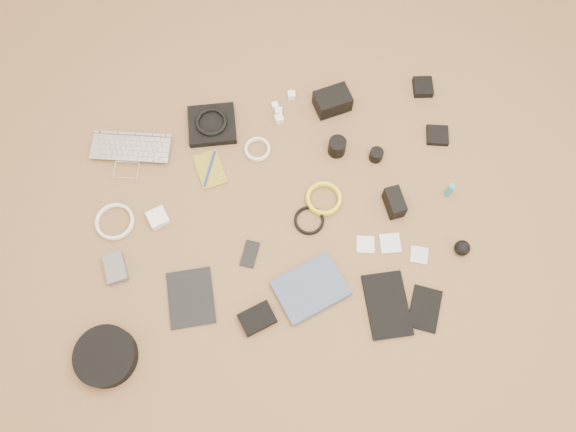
{
  "coord_description": "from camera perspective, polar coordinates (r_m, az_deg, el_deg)",
  "views": [
    {
      "loc": [
        -0.04,
        -0.76,
        2.01
      ],
      "look_at": [
        0.05,
        -0.02,
        0.02
      ],
      "focal_mm": 35.0,
      "sensor_mm": 36.0,
      "label": 1
    }
  ],
  "objects": [
    {
      "name": "filter_case_left",
      "position": [
        2.13,
        7.87,
        -2.89
      ],
      "size": [
        0.08,
        0.08,
        0.01
      ],
      "primitive_type": "cube",
      "rotation": [
        0.0,
        0.0,
        -0.16
      ],
      "color": "silver",
      "rests_on": "ground"
    },
    {
      "name": "lens_cleaner",
      "position": [
        2.23,
        16.08,
        2.55
      ],
      "size": [
        0.03,
        0.03,
        0.08
      ],
      "primitive_type": "cylinder",
      "rotation": [
        0.0,
        0.0,
        -0.17
      ],
      "color": "teal",
      "rests_on": "ground"
    },
    {
      "name": "charger_d",
      "position": [
        2.32,
        -0.91,
        9.85
      ],
      "size": [
        0.04,
        0.04,
        0.03
      ],
      "primitive_type": "cube",
      "rotation": [
        0.0,
        0.0,
        0.25
      ],
      "color": "white",
      "rests_on": "ground"
    },
    {
      "name": "tablet",
      "position": [
        2.08,
        -9.83,
        -8.18
      ],
      "size": [
        0.17,
        0.22,
        0.01
      ],
      "primitive_type": "cube",
      "rotation": [
        0.0,
        0.0,
        0.04
      ],
      "color": "black",
      "rests_on": "ground"
    },
    {
      "name": "headphone_pouch",
      "position": [
        2.32,
        -7.72,
        9.16
      ],
      "size": [
        0.19,
        0.18,
        0.03
      ],
      "primitive_type": "cube",
      "rotation": [
        0.0,
        0.0,
        -0.02
      ],
      "color": "black",
      "rests_on": "ground"
    },
    {
      "name": "lens_pouch",
      "position": [
        2.46,
        13.54,
        12.62
      ],
      "size": [
        0.09,
        0.1,
        0.03
      ],
      "primitive_type": "cube",
      "rotation": [
        0.0,
        0.0,
        -0.1
      ],
      "color": "black",
      "rests_on": "ground"
    },
    {
      "name": "filter_case_right",
      "position": [
        2.15,
        13.17,
        -3.89
      ],
      "size": [
        0.08,
        0.08,
        0.01
      ],
      "primitive_type": "cube",
      "rotation": [
        0.0,
        0.0,
        -0.3
      ],
      "color": "silver",
      "rests_on": "ground"
    },
    {
      "name": "card_reader",
      "position": [
        2.36,
        14.93,
        7.92
      ],
      "size": [
        0.1,
        0.1,
        0.02
      ],
      "primitive_type": "cube",
      "rotation": [
        0.0,
        0.0,
        -0.18
      ],
      "color": "black",
      "rests_on": "ground"
    },
    {
      "name": "notebook_black_a",
      "position": [
        2.07,
        10.03,
        -8.88
      ],
      "size": [
        0.15,
        0.24,
        0.02
      ],
      "primitive_type": "cube",
      "rotation": [
        0.0,
        0.0,
        0.02
      ],
      "color": "black",
      "rests_on": "ground"
    },
    {
      "name": "paperback",
      "position": [
        2.04,
        3.57,
        -9.55
      ],
      "size": [
        0.29,
        0.26,
        0.02
      ],
      "primitive_type": "imported",
      "rotation": [
        0.0,
        0.0,
        1.94
      ],
      "color": "#40506D",
      "rests_on": "ground"
    },
    {
      "name": "lens_b",
      "position": [
        2.25,
        8.95,
        6.14
      ],
      "size": [
        0.07,
        0.07,
        0.05
      ],
      "primitive_type": "cylinder",
      "rotation": [
        0.0,
        0.0,
        0.39
      ],
      "color": "black",
      "rests_on": "ground"
    },
    {
      "name": "lens_a",
      "position": [
        2.24,
        5.01,
        7.03
      ],
      "size": [
        0.08,
        0.08,
        0.08
      ],
      "primitive_type": "cylinder",
      "rotation": [
        0.0,
        0.0,
        0.23
      ],
      "color": "black",
      "rests_on": "ground"
    },
    {
      "name": "cable_white_a",
      "position": [
        2.26,
        -3.11,
        6.72
      ],
      "size": [
        0.14,
        0.14,
        0.01
      ],
      "primitive_type": "torus",
      "rotation": [
        0.0,
        0.0,
        -0.37
      ],
      "color": "white",
      "rests_on": "ground"
    },
    {
      "name": "charger_c",
      "position": [
        2.38,
        0.36,
        12.17
      ],
      "size": [
        0.03,
        0.03,
        0.03
      ],
      "primitive_type": "cube",
      "rotation": [
        0.0,
        0.0,
        -0.09
      ],
      "color": "white",
      "rests_on": "ground"
    },
    {
      "name": "pen_blue",
      "position": [
        2.23,
        -7.95,
        4.83
      ],
      "size": [
        0.06,
        0.15,
        0.01
      ],
      "primitive_type": "cylinder",
      "rotation": [
        1.57,
        0.0,
        -0.34
      ],
      "color": "#1428A6",
      "rests_on": "notebook_olive"
    },
    {
      "name": "filter_case_mid",
      "position": [
        2.14,
        10.34,
        -2.76
      ],
      "size": [
        0.08,
        0.08,
        0.01
      ],
      "primitive_type": "cube",
      "rotation": [
        0.0,
        0.0,
        -0.04
      ],
      "color": "silver",
      "rests_on": "ground"
    },
    {
      "name": "notebook_olive",
      "position": [
        2.24,
        -7.92,
        4.73
      ],
      "size": [
        0.13,
        0.17,
        0.01
      ],
      "primitive_type": "cube",
      "rotation": [
        0.0,
        0.0,
        0.22
      ],
      "color": "olive",
      "rests_on": "ground"
    },
    {
      "name": "charger_b",
      "position": [
        2.35,
        -1.33,
        11.15
      ],
      "size": [
        0.03,
        0.03,
        0.02
      ],
      "primitive_type": "cube",
      "rotation": [
        0.0,
        0.0,
        0.09
      ],
      "color": "white",
      "rests_on": "ground"
    },
    {
      "name": "phone",
      "position": [
        2.1,
        -3.89,
        -3.87
      ],
      "size": [
        0.09,
        0.11,
        0.01
      ],
      "primitive_type": "cube",
      "rotation": [
        0.0,
        0.0,
        -0.37
      ],
      "color": "black",
      "rests_on": "ground"
    },
    {
      "name": "power_brick",
      "position": [
        2.19,
        -13.08,
        -0.17
      ],
      "size": [
        0.09,
        0.09,
        0.03
      ],
      "primitive_type": "cube",
      "rotation": [
        0.0,
        0.0,
        0.37
      ],
      "color": "white",
      "rests_on": "ground"
    },
    {
      "name": "headphone_case",
      "position": [
        2.09,
        -18.03,
        -13.4
      ],
      "size": [
        0.28,
        0.28,
        0.06
      ],
      "primitive_type": "cylinder",
      "rotation": [
        0.0,
        0.0,
        0.43
      ],
      "color": "black",
      "rests_on": "ground"
    },
    {
      "name": "cable_yellow",
      "position": [
        2.17,
        3.64,
        1.69
      ],
      "size": [
        0.14,
        0.14,
        0.02
      ],
      "primitive_type": "torus",
      "rotation": [
        0.0,
        0.0,
        0.02
      ],
      "color": "yellow",
      "rests_on": "ground"
    },
    {
      "name": "cable_black",
      "position": [
        2.14,
        2.15,
        -0.49
      ],
      "size": [
        0.14,
        0.14,
        0.01
      ],
      "primitive_type": "torus",
      "rotation": [
        0.0,
        0.0,
        -0.21
      ],
      "color": "black",
      "rests_on": "ground"
    },
    {
      "name": "cable_white_b",
      "position": [
        2.23,
        -17.14,
        -0.6
      ],
      "size": [
        0.15,
        0.15,
        0.01
      ],
      "primitive_type": "torus",
      "rotation": [
        0.0,
        0.0,
        0.0
      ],
      "color": "white",
      "rests_on": "ground"
    },
    {
      "name": "air_blower",
      "position": [
        2.17,
        17.28,
        -3.11
      ],
      "size": [
        0.08,
        0.08,
        0.06
      ],
      "primitive_type": "sphere",
      "rotation": [
        0.0,
        0.0,
        -0.39
      ],
      "color": "black",
      "rests_on": "ground"
    },
    {
      "name": "charger_a",
      "position": [
        2.34,
        -0.96,
        10.59
      ],
      "size": [
        0.03,
        0.03,
        0.03
      ],
      "primitive_type": "cube",
      "rotation": [
        0.0,
        0.0,
        -0.16
      ],
      "color": "white",
      "rests_on": "ground"
    },
    {
      "name": "headphones",
      "position": [
        2.3,
        -7.8,
        9.47
      ],
      "size": [
        0.16,
        0.16,
        0.02
      ],
      "primitive_type": "torus",
      "rotation": [
        0.0,
        0.0,
        0.32
      ],
      "color": "black",
      "rests_on": "headphone_pouch"
    },
    {
      "name": "laptop",
      "position": [
        2.32,
        -15.82,
        5.68
      ],
      "size": [
        0.35,
        0.28,
        0.02
      ],
      "primitive_type": "imported",
      "rotation": [
        0.0,
        0.0,
        -0.19
      ],
      "color": "silver",
      "rests_on": "ground"
    },
    {
      "name": "dslr_camera",
      "position": [
        2.34,
        4.54,
        11.56
      ],
      "size": [
        0.16,
        0.13,
        0.08
      ],
      "primitive_type": "cube",
      "rotation": [
        0.0,
        0.0,
        0.24
      ],
      "color": "black",
      "rests_on": "ground"
    },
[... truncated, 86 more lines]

